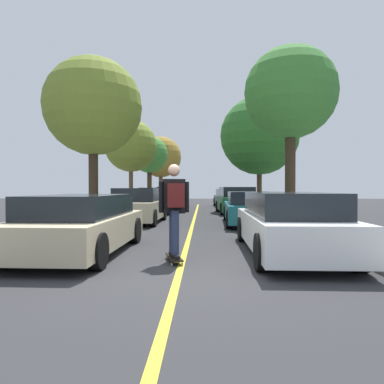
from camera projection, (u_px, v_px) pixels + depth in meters
name	position (u px, v px, depth m)	size (l,w,h in m)	color
ground	(179.00, 272.00, 5.83)	(80.00, 80.00, 0.00)	#2D2D30
center_line	(189.00, 238.00, 9.82)	(0.12, 39.20, 0.01)	gold
parked_car_left_nearest	(81.00, 224.00, 7.48)	(1.97, 4.38, 1.25)	#BCAD89
parked_car_left_near	(138.00, 206.00, 14.01)	(1.99, 4.10, 1.39)	#BCAD89
parked_car_left_far	(156.00, 201.00, 19.61)	(1.94, 4.12, 1.41)	maroon
parked_car_left_farthest	(168.00, 197.00, 26.32)	(1.92, 4.30, 1.48)	#BCAD89
parked_car_right_nearest	(288.00, 223.00, 7.44)	(1.87, 4.69, 1.30)	white
parked_car_right_near	(250.00, 208.00, 13.49)	(2.07, 4.67, 1.26)	#196066
parked_car_right_far	(236.00, 200.00, 19.24)	(2.11, 4.32, 1.45)	#1E5B33
parked_car_right_farthest	(227.00, 198.00, 26.20)	(1.93, 4.54, 1.32)	#38383D
street_tree_left_nearest	(93.00, 107.00, 13.56)	(3.77, 3.77, 6.30)	#3D2D1E
street_tree_left_near	(131.00, 146.00, 20.67)	(3.07, 3.07, 5.28)	brown
street_tree_left_far	(149.00, 155.00, 27.86)	(2.93, 2.93, 5.37)	#3D2D1E
street_tree_left_farthest	(161.00, 157.00, 35.37)	(4.12, 4.12, 6.45)	brown
street_tree_right_nearest	(290.00, 94.00, 13.86)	(3.64, 3.64, 6.85)	#3D2D1E
street_tree_right_near	(259.00, 136.00, 21.46)	(4.79, 4.79, 6.85)	#4C3823
streetlamp	(96.00, 143.00, 14.23)	(0.36, 0.24, 5.35)	#38383D
skateboard	(174.00, 257.00, 6.63)	(0.41, 0.87, 0.10)	black
skateboarder	(174.00, 204.00, 6.58)	(0.58, 0.70, 1.74)	black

